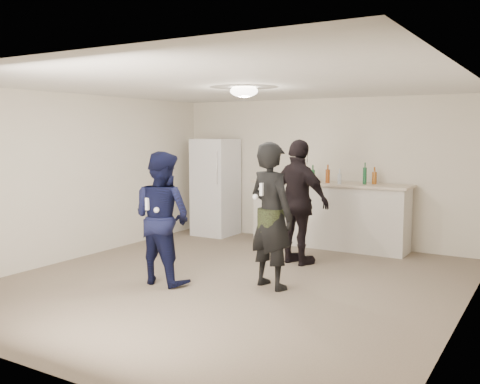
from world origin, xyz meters
The scene contains 21 objects.
floor centered at (0.00, 0.00, 0.00)m, with size 6.00×6.00×0.00m, color #6B5B4C.
ceiling centered at (0.00, 0.00, 2.50)m, with size 6.00×6.00×0.00m, color silver.
wall_back centered at (0.00, 3.00, 1.25)m, with size 6.00×6.00×0.00m, color beige.
wall_front centered at (0.00, -3.00, 1.25)m, with size 6.00×6.00×0.00m, color beige.
wall_left centered at (-2.75, 0.00, 1.25)m, with size 6.00×6.00×0.00m, color beige.
wall_right centered at (2.75, 0.00, 1.25)m, with size 6.00×6.00×0.00m, color beige.
counter centered at (0.27, 2.67, 0.53)m, with size 2.60×0.56×1.05m, color beige.
counter_top centered at (0.27, 2.67, 1.07)m, with size 2.68×0.64×0.04m, color beige.
fridge centered at (-1.97, 2.60, 0.90)m, with size 0.70×0.70×1.80m, color white.
fridge_handle centered at (-1.69, 2.23, 1.30)m, with size 0.02×0.02×0.60m, color #B9B8BD.
ceiling_dome centered at (0.00, 0.30, 2.45)m, with size 0.36×0.36×0.16m, color white.
shaker centered at (-0.61, 2.74, 1.18)m, with size 0.08×0.08×0.17m, color silver.
man centered at (-0.76, -0.46, 0.84)m, with size 0.82×0.64×1.68m, color #0F1440.
woman centered at (0.53, 0.05, 0.90)m, with size 0.66×0.43×1.81m, color black.
camo_shorts centered at (0.53, 0.05, 0.85)m, with size 0.34×0.34×0.28m, color #2A3819.
spectator centered at (0.32, 1.32, 0.91)m, with size 1.07×0.44×1.82m, color black.
remote_man centered at (-0.76, -0.74, 1.05)m, with size 0.04×0.04×0.15m, color white.
nunchuk_man centered at (-0.64, -0.71, 0.98)m, with size 0.07×0.07×0.07m, color silver.
remote_woman centered at (0.53, -0.20, 1.25)m, with size 0.04×0.04×0.15m, color silver.
nunchuk_woman centered at (0.43, -0.17, 1.15)m, with size 0.07×0.07×0.07m, color white.
bottle_cluster centered at (0.52, 2.64, 1.20)m, with size 1.11×0.34×0.27m.
Camera 1 is at (3.54, -5.71, 1.92)m, focal length 40.00 mm.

